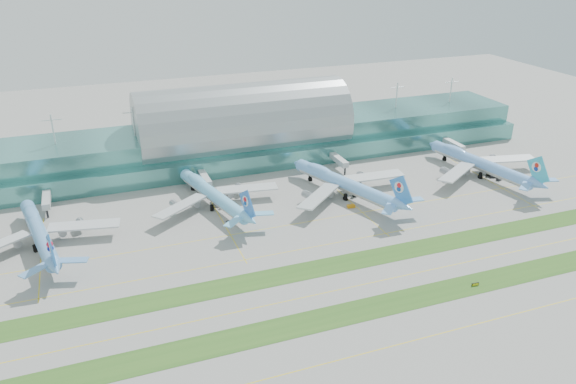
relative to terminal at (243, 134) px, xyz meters
name	(u,v)px	position (x,y,z in m)	size (l,w,h in m)	color
ground	(337,268)	(-0.01, -128.79, -14.23)	(700.00, 700.00, 0.00)	gray
terminal	(243,134)	(0.00, 0.00, 0.00)	(340.00, 69.10, 36.00)	#3D7A75
grass_strip_near	(372,308)	(-0.01, -156.79, -14.19)	(420.00, 12.00, 0.08)	#2D591E
grass_strip_far	(335,265)	(-0.01, -126.79, -14.19)	(420.00, 12.00, 0.08)	#2D591E
taxiline_a	(402,344)	(-0.01, -176.79, -14.22)	(420.00, 0.35, 0.01)	yellow
taxiline_b	(353,287)	(-0.01, -142.79, -14.22)	(420.00, 0.35, 0.01)	yellow
taxiline_c	(319,246)	(-0.01, -110.79, -14.22)	(420.00, 0.35, 0.01)	yellow
taxiline_d	(300,223)	(-0.01, -88.79, -14.22)	(420.00, 0.35, 0.01)	yellow
airliner_a	(39,232)	(-108.12, -70.03, -7.97)	(63.75, 73.28, 20.29)	#5E96CF
airliner_b	(213,194)	(-32.10, -57.70, -7.95)	(63.15, 72.90, 20.33)	#6EC1F2
airliner_c	(344,183)	(31.37, -68.32, -7.43)	(66.40, 77.29, 22.02)	#71B4FA
airliner_d	(479,163)	(111.54, -68.70, -7.44)	(69.28, 79.56, 22.00)	#6EA8F2
gse_b	(46,256)	(-106.14, -81.89, -13.44)	(3.44, 1.71, 1.57)	black
gse_c	(229,222)	(-29.71, -78.46, -13.55)	(3.11, 1.63, 1.36)	black
gse_d	(245,217)	(-21.68, -75.39, -13.49)	(2.80, 1.45, 1.48)	black
gse_e	(351,206)	(28.77, -82.27, -13.52)	(3.65, 1.86, 1.42)	#C4740B
gse_f	(376,196)	(45.63, -76.25, -13.43)	(3.57, 1.75, 1.60)	black
gse_g	(493,176)	(116.70, -75.19, -13.39)	(3.56, 1.92, 1.68)	black
gse_h	(500,178)	(117.58, -79.17, -13.40)	(4.15, 1.73, 1.65)	black
taxiway_sign_east	(475,284)	(42.20, -157.80, -13.63)	(2.87, 0.63, 1.21)	black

